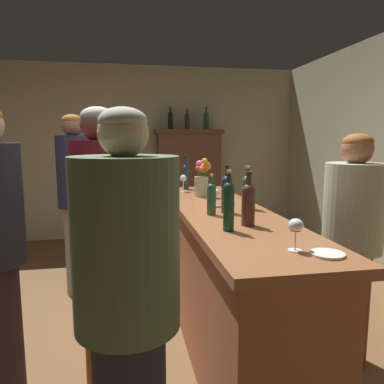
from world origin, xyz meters
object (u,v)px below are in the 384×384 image
object	(u,v)px
wine_bottle_syrah	(248,202)
wine_bottle_pinot	(229,204)
display_cabinet	(188,182)
display_bottle_left	(170,120)
wine_glass_rear	(183,180)
wine_glass_front	(296,227)
bar_counter	(223,277)
wine_glass_mid	(215,193)
wine_bottle_malbec	(186,175)
cheese_plate	(327,254)
patron_tall	(128,314)
patron_near_entrance	(102,237)
display_bottle_midleft	(187,120)
bartender	(351,242)
display_bottle_center	(206,120)
wine_bottle_riesling	(227,192)
patron_by_cabinet	(75,196)
flower_arrangement	(202,178)
wine_bottle_chardonnay	(211,197)
wine_bottle_rose	(247,190)

from	to	relation	value
wine_bottle_syrah	wine_bottle_pinot	size ratio (longest dim) A/B	0.94
display_cabinet	wine_bottle_pinot	size ratio (longest dim) A/B	4.99
display_bottle_left	wine_glass_rear	bearing A→B (deg)	-93.80
wine_glass_front	bar_counter	bearing A→B (deg)	93.31
wine_glass_mid	wine_bottle_malbec	bearing A→B (deg)	93.57
wine_bottle_pinot	cheese_plate	xyz separation A→B (m)	(0.30, -0.49, -0.14)
patron_tall	patron_near_entrance	world-z (taller)	patron_near_entrance
display_bottle_midleft	bartender	bearing A→B (deg)	-81.16
display_bottle_center	bartender	distance (m)	3.53
wine_bottle_riesling	display_bottle_left	distance (m)	3.19
patron_near_entrance	patron_tall	bearing A→B (deg)	-117.37
display_bottle_left	display_bottle_midleft	size ratio (longest dim) A/B	1.07
wine_glass_front	patron_by_cabinet	world-z (taller)	patron_by_cabinet
wine_glass_mid	flower_arrangement	size ratio (longest dim) A/B	0.40
wine_glass_front	wine_glass_rear	size ratio (longest dim) A/B	0.92
wine_bottle_pinot	flower_arrangement	bearing A→B (deg)	84.81
wine_glass_mid	wine_glass_rear	bearing A→B (deg)	97.99
patron_by_cabinet	bartender	world-z (taller)	patron_by_cabinet
bar_counter	display_bottle_center	xyz separation A→B (m)	(0.54, 3.01, 1.30)
wine_glass_front	cheese_plate	size ratio (longest dim) A/B	1.00
wine_bottle_malbec	patron_near_entrance	size ratio (longest dim) A/B	0.19
display_bottle_midleft	display_bottle_left	bearing A→B (deg)	-180.00
bar_counter	wine_bottle_syrah	size ratio (longest dim) A/B	8.20
bar_counter	patron_tall	bearing A→B (deg)	-119.89
wine_bottle_syrah	cheese_plate	distance (m)	0.63
wine_bottle_pinot	wine_glass_mid	size ratio (longest dim) A/B	2.49
display_bottle_center	wine_bottle_chardonnay	bearing A→B (deg)	-101.91
wine_glass_mid	bartender	xyz separation A→B (m)	(0.80, -0.51, -0.27)
wine_bottle_malbec	wine_bottle_pinot	bearing A→B (deg)	-91.57
wine_glass_mid	patron_near_entrance	world-z (taller)	patron_near_entrance
bar_counter	display_cabinet	distance (m)	3.04
display_cabinet	display_bottle_left	size ratio (longest dim) A/B	4.99
display_bottle_center	bar_counter	bearing A→B (deg)	-100.18
display_cabinet	display_bottle_left	xyz separation A→B (m)	(-0.27, -0.00, 0.95)
wine_bottle_syrah	wine_glass_front	distance (m)	0.51
display_bottle_midleft	patron_by_cabinet	bearing A→B (deg)	-127.11
wine_bottle_riesling	cheese_plate	size ratio (longest dim) A/B	2.18
wine_glass_front	flower_arrangement	distance (m)	1.64
wine_bottle_chardonnay	display_bottle_midleft	size ratio (longest dim) A/B	0.87
wine_bottle_pinot	patron_tall	size ratio (longest dim) A/B	0.20
wine_bottle_syrah	patron_near_entrance	size ratio (longest dim) A/B	0.18
display_cabinet	wine_glass_front	world-z (taller)	display_cabinet
display_cabinet	patron_tall	xyz separation A→B (m)	(-0.95, -4.21, 0.02)
patron_by_cabinet	bartender	size ratio (longest dim) A/B	1.12
bar_counter	display_cabinet	world-z (taller)	display_cabinet
cheese_plate	display_bottle_left	distance (m)	4.18
wine_glass_front	display_bottle_left	xyz separation A→B (m)	(-0.06, 4.02, 0.68)
wine_bottle_rose	display_bottle_midleft	world-z (taller)	display_bottle_midleft
wine_glass_rear	patron_near_entrance	bearing A→B (deg)	-118.72
wine_glass_mid	wine_bottle_chardonnay	bearing A→B (deg)	-108.34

